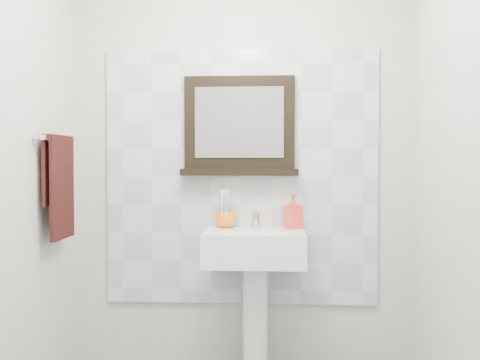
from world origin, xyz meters
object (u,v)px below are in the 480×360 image
soap_dispenser (293,211)px  hand_towel (59,179)px  pedestal_sink (255,264)px  toothbrush_cup (226,219)px  framed_mirror (239,128)px

soap_dispenser → hand_towel: 1.30m
pedestal_sink → soap_dispenser: 0.37m
toothbrush_cup → soap_dispenser: soap_dispenser is taller
pedestal_sink → soap_dispenser: size_ratio=4.92×
toothbrush_cup → framed_mirror: size_ratio=0.17×
toothbrush_cup → hand_towel: (-0.86, -0.32, 0.24)m
pedestal_sink → soap_dispenser: (0.21, 0.11, 0.28)m
soap_dispenser → framed_mirror: size_ratio=0.29×
pedestal_sink → framed_mirror: (-0.10, 0.19, 0.76)m
framed_mirror → hand_towel: 1.05m
framed_mirror → soap_dispenser: bearing=-13.0°
pedestal_sink → soap_dispenser: bearing=28.3°
soap_dispenser → framed_mirror: bearing=142.7°
framed_mirror → toothbrush_cup: bearing=-147.3°
toothbrush_cup → hand_towel: size_ratio=0.21×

